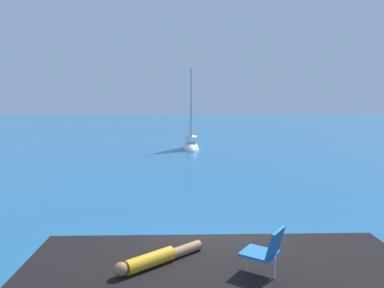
{
  "coord_description": "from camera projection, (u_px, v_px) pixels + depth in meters",
  "views": [
    {
      "loc": [
        -0.78,
        -8.17,
        3.85
      ],
      "look_at": [
        -0.1,
        15.7,
        0.91
      ],
      "focal_mm": 34.59,
      "sensor_mm": 36.0,
      "label": 1
    }
  ],
  "objects": [
    {
      "name": "beach_chair",
      "position": [
        266.0,
        249.0,
        5.77
      ],
      "size": [
        0.76,
        0.74,
        0.8
      ],
      "rotation": [
        0.0,
        0.0,
        2.53
      ],
      "color": "blue",
      "rests_on": "shore_ledge"
    },
    {
      "name": "boulder_inland",
      "position": [
        86.0,
        281.0,
        7.84
      ],
      "size": [
        1.21,
        1.31,
        0.7
      ],
      "primitive_type": "cube",
      "rotation": [
        0.11,
        0.03,
        1.92
      ],
      "color": "black",
      "rests_on": "ground"
    },
    {
      "name": "sailboat_near",
      "position": [
        191.0,
        144.0,
        28.25
      ],
      "size": [
        1.38,
        3.64,
        6.67
      ],
      "rotation": [
        0.0,
        0.0,
        4.76
      ],
      "color": "white",
      "rests_on": "ground"
    },
    {
      "name": "person_sunbather",
      "position": [
        156.0,
        258.0,
        6.21
      ],
      "size": [
        1.43,
        1.24,
        0.25
      ],
      "rotation": [
        0.0,
        0.0,
        0.7
      ],
      "color": "gold",
      "rests_on": "shore_ledge"
    },
    {
      "name": "ground_plane",
      "position": [
        215.0,
        265.0,
        8.6
      ],
      "size": [
        160.0,
        160.0,
        0.0
      ],
      "primitive_type": "plane",
      "color": "#236093"
    }
  ]
}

